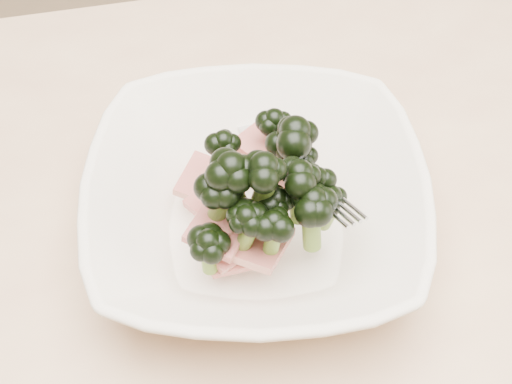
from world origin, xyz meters
The scene contains 2 objects.
dining_table centered at (0.00, 0.00, 0.65)m, with size 1.20×0.80×0.75m.
broccoli_dish centered at (0.00, 0.06, 0.79)m, with size 0.32×0.32×0.12m.
Camera 1 is at (-0.07, -0.28, 1.24)m, focal length 50.00 mm.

